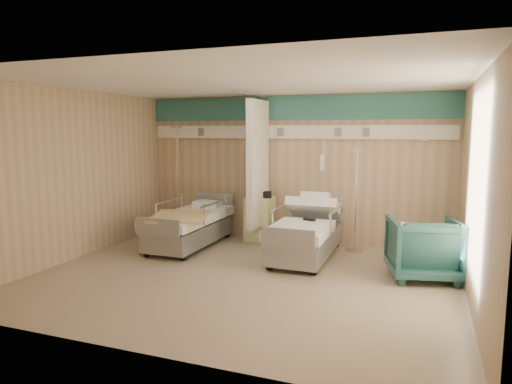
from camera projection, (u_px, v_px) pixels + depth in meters
ground at (244, 277)px, 6.69m from camera, size 6.00×5.00×0.00m
room_walls at (248, 149)px, 6.68m from camera, size 6.04×5.04×2.82m
bed_right at (306, 239)px, 7.65m from camera, size 1.00×2.16×0.63m
bed_left at (190, 230)px, 8.40m from camera, size 1.00×2.16×0.63m
bedside_cabinet at (260, 219)px, 8.86m from camera, size 0.50×0.48×0.85m
visitor_armchair at (423, 248)px, 6.57m from camera, size 1.16×1.18×0.89m
waffle_blanket at (424, 216)px, 6.47m from camera, size 0.64×0.58×0.07m
iv_stand_right at (355, 231)px, 8.05m from camera, size 0.32×0.32×1.80m
iv_stand_left at (179, 211)px, 9.57m from camera, size 0.39×0.39×2.20m
call_remote at (309, 219)px, 7.63m from camera, size 0.21×0.14×0.04m
tan_blanket at (180, 216)px, 7.91m from camera, size 1.24×1.39×0.04m
toiletry_bag at (265, 195)px, 8.71m from camera, size 0.26×0.20×0.13m
white_cup at (257, 193)px, 8.89m from camera, size 0.11×0.11×0.12m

